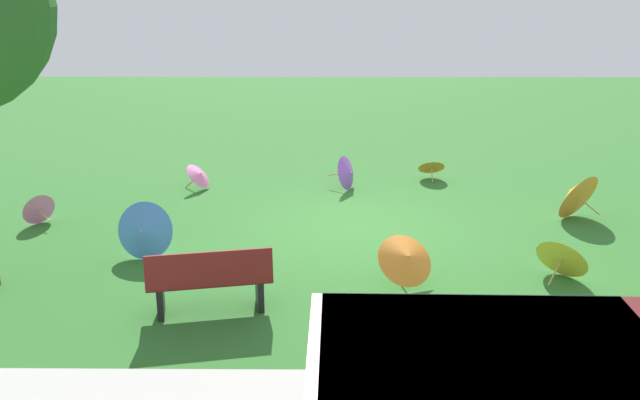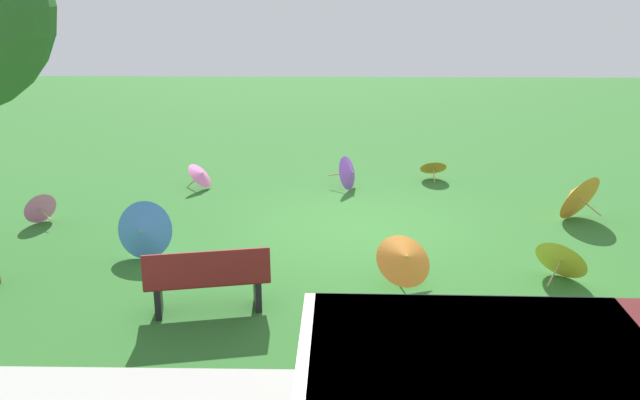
# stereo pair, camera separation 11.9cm
# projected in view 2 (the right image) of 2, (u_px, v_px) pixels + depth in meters

# --- Properties ---
(ground) EXTENTS (40.00, 40.00, 0.00)m
(ground) POSITION_uv_depth(u_px,v_px,m) (358.00, 228.00, 11.83)
(ground) COLOR #2D6B28
(park_bench) EXTENTS (1.66, 0.78, 0.90)m
(park_bench) POSITION_uv_depth(u_px,v_px,m) (208.00, 280.00, 8.67)
(park_bench) COLOR maroon
(park_bench) RESTS_ON ground
(parasol_yellow_0) EXTENTS (0.92, 0.90, 0.72)m
(parasol_yellow_0) POSITION_uv_depth(u_px,v_px,m) (563.00, 257.00, 9.67)
(parasol_yellow_0) COLOR tan
(parasol_yellow_0) RESTS_ON ground
(parasol_purple_0) EXTENTS (0.73, 0.77, 0.72)m
(parasol_purple_0) POSITION_uv_depth(u_px,v_px,m) (350.00, 173.00, 13.97)
(parasol_purple_0) COLOR tan
(parasol_purple_0) RESTS_ON ground
(parasol_pink_0) EXTENTS (0.63, 0.62, 0.59)m
(parasol_pink_0) POSITION_uv_depth(u_px,v_px,m) (39.00, 207.00, 12.01)
(parasol_pink_0) COLOR tan
(parasol_pink_0) RESTS_ON ground
(parasol_orange_0) EXTENTS (1.10, 1.03, 0.95)m
(parasol_orange_0) POSITION_uv_depth(u_px,v_px,m) (575.00, 195.00, 12.13)
(parasol_orange_0) COLOR tan
(parasol_orange_0) RESTS_ON ground
(parasol_orange_1) EXTENTS (1.01, 0.94, 0.74)m
(parasol_orange_1) POSITION_uv_depth(u_px,v_px,m) (405.00, 259.00, 9.50)
(parasol_orange_1) COLOR tan
(parasol_orange_1) RESTS_ON ground
(parasol_orange_2) EXTENTS (0.60, 0.54, 0.54)m
(parasol_orange_2) POSITION_uv_depth(u_px,v_px,m) (433.00, 166.00, 14.67)
(parasol_orange_2) COLOR tan
(parasol_orange_2) RESTS_ON ground
(parasol_blue_0) EXTENTS (0.96, 0.78, 0.92)m
(parasol_blue_0) POSITION_uv_depth(u_px,v_px,m) (143.00, 230.00, 10.42)
(parasol_blue_0) COLOR tan
(parasol_blue_0) RESTS_ON ground
(parasol_pink_2) EXTENTS (0.65, 0.70, 0.57)m
(parasol_pink_2) POSITION_uv_depth(u_px,v_px,m) (201.00, 174.00, 14.00)
(parasol_pink_2) COLOR tan
(parasol_pink_2) RESTS_ON ground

